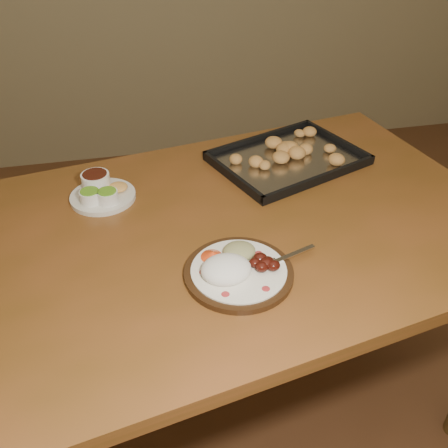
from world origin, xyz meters
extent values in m
plane|color=brown|center=(0.00, 0.00, 0.00)|extent=(4.00, 4.00, 0.00)
cube|color=brown|center=(-0.12, 0.15, 0.73)|extent=(1.64, 1.16, 0.04)
cylinder|color=#4E3517|center=(0.48, 0.65, 0.35)|extent=(0.07, 0.07, 0.71)
cylinder|color=black|center=(-0.10, -0.03, 0.76)|extent=(0.24, 0.24, 0.01)
cylinder|color=white|center=(-0.10, -0.03, 0.77)|extent=(0.21, 0.21, 0.01)
ellipsoid|color=#AE292C|center=(-0.15, -0.10, 0.77)|extent=(0.02, 0.02, 0.00)
ellipsoid|color=#AE292C|center=(-0.06, -0.10, 0.77)|extent=(0.02, 0.02, 0.00)
ellipsoid|color=#AE292C|center=(-0.05, 0.01, 0.77)|extent=(0.02, 0.02, 0.00)
ellipsoid|color=#AE292C|center=(-0.18, -0.03, 0.77)|extent=(0.02, 0.02, 0.00)
ellipsoid|color=white|center=(-0.13, -0.04, 0.78)|extent=(0.12, 0.11, 0.05)
ellipsoid|color=#4E120B|center=(-0.06, -0.05, 0.78)|extent=(0.03, 0.03, 0.02)
ellipsoid|color=#4E120B|center=(-0.04, -0.03, 0.78)|extent=(0.03, 0.03, 0.02)
ellipsoid|color=#4E120B|center=(-0.05, -0.02, 0.78)|extent=(0.03, 0.03, 0.02)
ellipsoid|color=#4E120B|center=(-0.03, -0.05, 0.78)|extent=(0.03, 0.03, 0.02)
ellipsoid|color=#4E120B|center=(-0.07, -0.03, 0.78)|extent=(0.03, 0.03, 0.02)
ellipsoid|color=#4E120B|center=(-0.04, -0.04, 0.78)|extent=(0.03, 0.03, 0.02)
ellipsoid|color=tan|center=(-0.09, 0.02, 0.78)|extent=(0.08, 0.08, 0.03)
cone|color=#E64014|center=(-0.15, 0.02, 0.78)|extent=(0.08, 0.08, 0.02)
cube|color=silver|center=(0.03, -0.01, 0.77)|extent=(0.11, 0.05, 0.00)
cube|color=silver|center=(-0.03, -0.03, 0.77)|extent=(0.04, 0.03, 0.00)
cylinder|color=silver|center=(-0.05, -0.04, 0.77)|extent=(0.03, 0.01, 0.00)
cylinder|color=silver|center=(-0.05, -0.04, 0.77)|extent=(0.03, 0.01, 0.00)
cylinder|color=silver|center=(-0.05, -0.03, 0.77)|extent=(0.03, 0.01, 0.00)
cylinder|color=silver|center=(-0.05, -0.03, 0.77)|extent=(0.03, 0.01, 0.00)
cylinder|color=silver|center=(-0.39, 0.34, 0.76)|extent=(0.17, 0.17, 0.01)
cylinder|color=white|center=(-0.42, 0.31, 0.78)|extent=(0.05, 0.05, 0.03)
cylinder|color=#599A1E|center=(-0.42, 0.31, 0.80)|extent=(0.05, 0.05, 0.00)
cylinder|color=white|center=(-0.38, 0.30, 0.78)|extent=(0.05, 0.05, 0.03)
cylinder|color=#599A1E|center=(-0.38, 0.30, 0.80)|extent=(0.05, 0.05, 0.00)
cylinder|color=white|center=(-0.40, 0.38, 0.78)|extent=(0.08, 0.08, 0.04)
cylinder|color=#37120A|center=(-0.40, 0.38, 0.81)|extent=(0.07, 0.07, 0.00)
ellipsoid|color=#EEBD54|center=(-0.35, 0.36, 0.77)|extent=(0.05, 0.05, 0.02)
cube|color=black|center=(0.16, 0.43, 0.75)|extent=(0.50, 0.43, 0.01)
cube|color=black|center=(0.11, 0.57, 0.77)|extent=(0.39, 0.16, 0.02)
cube|color=black|center=(0.21, 0.30, 0.77)|extent=(0.39, 0.16, 0.02)
cube|color=black|center=(0.35, 0.51, 0.77)|extent=(0.12, 0.29, 0.02)
cube|color=black|center=(-0.03, 0.36, 0.77)|extent=(0.12, 0.29, 0.02)
cube|color=#BCBDC1|center=(0.16, 0.43, 0.76)|extent=(0.46, 0.40, 0.00)
ellipsoid|color=#DC9D4D|center=(0.21, 0.45, 0.78)|extent=(0.05, 0.04, 0.03)
ellipsoid|color=#DC9D4D|center=(0.24, 0.50, 0.78)|extent=(0.06, 0.06, 0.03)
ellipsoid|color=#DC9D4D|center=(0.18, 0.52, 0.78)|extent=(0.06, 0.06, 0.03)
ellipsoid|color=#DC9D4D|center=(0.17, 0.49, 0.78)|extent=(0.05, 0.05, 0.03)
ellipsoid|color=#DC9D4D|center=(0.11, 0.50, 0.78)|extent=(0.05, 0.05, 0.03)
ellipsoid|color=#DC9D4D|center=(0.12, 0.45, 0.78)|extent=(0.06, 0.06, 0.03)
ellipsoid|color=#DC9D4D|center=(0.06, 0.42, 0.78)|extent=(0.06, 0.06, 0.03)
ellipsoid|color=#DC9D4D|center=(0.09, 0.41, 0.78)|extent=(0.05, 0.04, 0.03)
ellipsoid|color=#DC9D4D|center=(0.06, 0.37, 0.78)|extent=(0.06, 0.06, 0.03)
ellipsoid|color=#DC9D4D|center=(0.13, 0.36, 0.78)|extent=(0.06, 0.06, 0.03)
ellipsoid|color=#DC9D4D|center=(0.16, 0.40, 0.78)|extent=(0.05, 0.05, 0.03)
ellipsoid|color=#DC9D4D|center=(0.21, 0.38, 0.78)|extent=(0.05, 0.05, 0.03)
ellipsoid|color=#DC9D4D|center=(0.23, 0.38, 0.78)|extent=(0.06, 0.06, 0.03)
ellipsoid|color=#DC9D4D|center=(0.28, 0.45, 0.78)|extent=(0.06, 0.06, 0.03)
camera|label=1|loc=(-0.31, -0.83, 1.49)|focal=40.00mm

